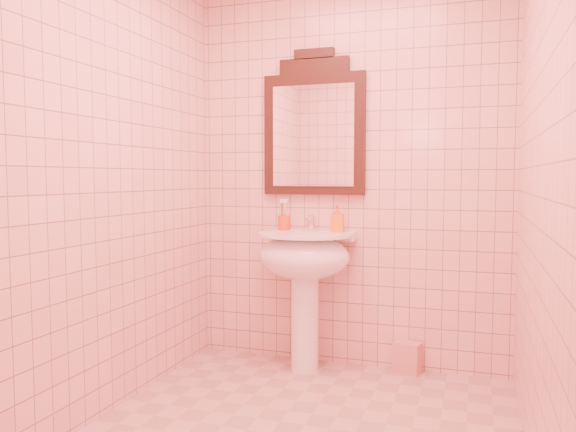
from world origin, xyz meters
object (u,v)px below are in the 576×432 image
(toothbrush_cup, at_px, (284,222))
(towel, at_px, (407,358))
(soap_dispenser, at_px, (337,219))
(mirror, at_px, (314,128))
(pedestal_sink, at_px, (305,266))

(toothbrush_cup, bearing_deg, towel, 1.68)
(soap_dispenser, bearing_deg, toothbrush_cup, 171.95)
(toothbrush_cup, distance_m, soap_dispenser, 0.36)
(soap_dispenser, xyz_separation_m, towel, (0.44, 0.03, -0.85))
(towel, bearing_deg, mirror, 176.97)
(toothbrush_cup, bearing_deg, pedestal_sink, -38.46)
(mirror, xyz_separation_m, towel, (0.61, -0.03, -1.42))
(mirror, relative_size, toothbrush_cup, 5.23)
(soap_dispenser, distance_m, towel, 0.96)
(mirror, bearing_deg, pedestal_sink, -90.00)
(towel, bearing_deg, toothbrush_cup, -178.32)
(pedestal_sink, distance_m, towel, 0.85)
(soap_dispenser, height_order, towel, soap_dispenser)
(soap_dispenser, bearing_deg, towel, -2.71)
(soap_dispenser, bearing_deg, mirror, 152.82)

